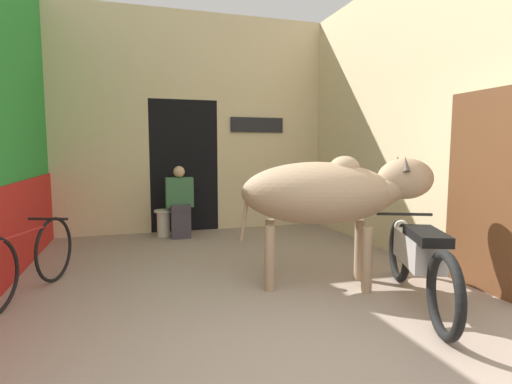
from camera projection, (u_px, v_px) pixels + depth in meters
ground_plane at (305, 369)px, 2.71m from camera, size 30.00×30.00×0.00m
wall_back_with_doorway at (189, 140)px, 7.43m from camera, size 4.86×0.93×3.91m
wall_right_with_door at (403, 117)px, 5.52m from camera, size 0.22×4.91×3.91m
cow at (329, 193)px, 4.29m from camera, size 2.10×1.22×1.43m
motorcycle_near at (418, 257)px, 3.79m from camera, size 0.92×1.96×0.81m
bicycle at (27, 261)px, 4.00m from camera, size 0.66×1.64×0.74m
shopkeeper_seated at (180, 200)px, 6.73m from camera, size 0.45×0.33×1.21m
plastic_stool at (163, 222)px, 6.80m from camera, size 0.30×0.30×0.46m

